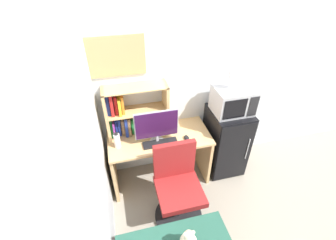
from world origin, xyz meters
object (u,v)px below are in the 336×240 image
object	(u,v)px
water_bottle	(117,141)
desk_fan	(236,76)
microwave	(233,100)
hutch_bookshelf	(128,112)
desk_chair	(178,190)
monitor	(157,126)
computer_mouse	(187,138)
teddy_bear	(188,240)
mini_fridge	(225,140)
keyboard	(160,143)
wall_corkboard	(108,57)

from	to	relation	value
water_bottle	desk_fan	bearing A→B (deg)	2.58
microwave	hutch_bookshelf	bearing A→B (deg)	172.68
desk_fan	desk_chair	distance (m)	1.41
monitor	computer_mouse	distance (m)	0.41
monitor	microwave	xyz separation A→B (m)	(0.95, 0.09, 0.13)
hutch_bookshelf	desk_chair	xyz separation A→B (m)	(0.41, -0.73, -0.62)
microwave	monitor	bearing A→B (deg)	-174.47
teddy_bear	mini_fridge	bearing A→B (deg)	52.51
water_bottle	mini_fridge	xyz separation A→B (m)	(1.40, 0.06, -0.36)
microwave	desk_fan	bearing A→B (deg)	-164.61
computer_mouse	microwave	xyz separation A→B (m)	(0.60, 0.13, 0.35)
keyboard	teddy_bear	size ratio (longest dim) A/B	1.80
microwave	teddy_bear	size ratio (longest dim) A/B	2.06
computer_mouse	microwave	distance (m)	0.71
desk_fan	mini_fridge	bearing A→B (deg)	7.55
desk_fan	keyboard	bearing A→B (deg)	-171.56
microwave	keyboard	bearing A→B (deg)	-171.40
computer_mouse	wall_corkboard	distance (m)	1.24
desk_chair	wall_corkboard	distance (m)	1.59
mini_fridge	microwave	bearing A→B (deg)	89.86
water_bottle	mini_fridge	size ratio (longest dim) A/B	0.21
desk_fan	teddy_bear	distance (m)	1.72
mini_fridge	teddy_bear	size ratio (longest dim) A/B	4.25
keyboard	wall_corkboard	distance (m)	1.09
water_bottle	desk_fan	world-z (taller)	desk_fan
keyboard	wall_corkboard	world-z (taller)	wall_corkboard
hutch_bookshelf	microwave	bearing A→B (deg)	-7.32
water_bottle	monitor	bearing A→B (deg)	-3.08
keyboard	microwave	distance (m)	1.00
water_bottle	desk_chair	size ratio (longest dim) A/B	0.21
wall_corkboard	teddy_bear	bearing A→B (deg)	-73.62
microwave	wall_corkboard	size ratio (longest dim) A/B	0.60
keyboard	teddy_bear	distance (m)	1.08
mini_fridge	keyboard	bearing A→B (deg)	-171.58
wall_corkboard	mini_fridge	bearing A→B (deg)	-10.94
hutch_bookshelf	desk_fan	world-z (taller)	desk_fan
hutch_bookshelf	mini_fridge	size ratio (longest dim) A/B	0.76
mini_fridge	desk_fan	bearing A→B (deg)	-172.45
hutch_bookshelf	wall_corkboard	world-z (taller)	wall_corkboard
computer_mouse	mini_fridge	size ratio (longest dim) A/B	0.10
teddy_bear	water_bottle	bearing A→B (deg)	112.46
microwave	desk_chair	xyz separation A→B (m)	(-0.83, -0.57, -0.69)
hutch_bookshelf	desk_fan	size ratio (longest dim) A/B	2.59
desk_chair	teddy_bear	distance (m)	0.67
computer_mouse	wall_corkboard	bearing A→B (deg)	152.51
monitor	keyboard	size ratio (longest dim) A/B	1.25
hutch_bookshelf	teddy_bear	xyz separation A→B (m)	(0.31, -1.37, -0.44)
desk_chair	keyboard	bearing A→B (deg)	101.92
hutch_bookshelf	microwave	distance (m)	1.25
keyboard	mini_fridge	world-z (taller)	mini_fridge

